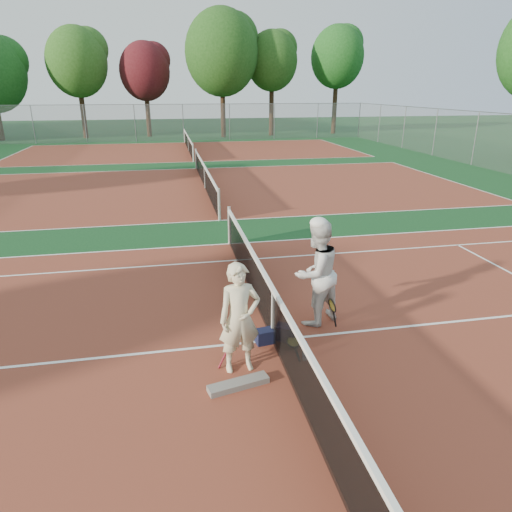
# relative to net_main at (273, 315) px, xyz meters

# --- Properties ---
(ground) EXTENTS (130.00, 130.00, 0.00)m
(ground) POSITION_rel_net_main_xyz_m (0.00, 0.00, -0.51)
(ground) COLOR #0F3A19
(ground) RESTS_ON ground
(court_main) EXTENTS (23.77, 10.97, 0.01)m
(court_main) POSITION_rel_net_main_xyz_m (0.00, 0.00, -0.51)
(court_main) COLOR maroon
(court_main) RESTS_ON ground
(court_far_a) EXTENTS (23.77, 10.97, 0.01)m
(court_far_a) POSITION_rel_net_main_xyz_m (0.00, 13.50, -0.51)
(court_far_a) COLOR maroon
(court_far_a) RESTS_ON ground
(court_far_b) EXTENTS (23.77, 10.97, 0.01)m
(court_far_b) POSITION_rel_net_main_xyz_m (0.00, 27.00, -0.51)
(court_far_b) COLOR maroon
(court_far_b) RESTS_ON ground
(net_main) EXTENTS (0.10, 10.98, 1.02)m
(net_main) POSITION_rel_net_main_xyz_m (0.00, 0.00, 0.00)
(net_main) COLOR black
(net_main) RESTS_ON ground
(net_far_a) EXTENTS (0.10, 10.98, 1.02)m
(net_far_a) POSITION_rel_net_main_xyz_m (0.00, 13.50, 0.00)
(net_far_a) COLOR black
(net_far_a) RESTS_ON ground
(net_far_b) EXTENTS (0.10, 10.98, 1.02)m
(net_far_b) POSITION_rel_net_main_xyz_m (0.00, 27.00, 0.00)
(net_far_b) COLOR black
(net_far_b) RESTS_ON ground
(fence_back) EXTENTS (32.00, 0.06, 3.00)m
(fence_back) POSITION_rel_net_main_xyz_m (0.00, 34.00, 0.99)
(fence_back) COLOR slate
(fence_back) RESTS_ON ground
(player_a) EXTENTS (0.69, 0.49, 1.79)m
(player_a) POSITION_rel_net_main_xyz_m (-0.70, -0.74, 0.39)
(player_a) COLOR beige
(player_a) RESTS_ON ground
(player_b) EXTENTS (1.22, 1.12, 2.01)m
(player_b) POSITION_rel_net_main_xyz_m (0.94, 0.54, 0.50)
(player_b) COLOR silver
(player_b) RESTS_ON ground
(racket_red) EXTENTS (0.42, 0.38, 0.52)m
(racket_red) POSITION_rel_net_main_xyz_m (-0.81, -0.58, -0.25)
(racket_red) COLOR maroon
(racket_red) RESTS_ON ground
(racket_black_held) EXTENTS (0.23, 0.30, 0.59)m
(racket_black_held) POSITION_rel_net_main_xyz_m (1.18, 0.24, -0.22)
(racket_black_held) COLOR black
(racket_black_held) RESTS_ON ground
(racket_spare) EXTENTS (0.29, 0.60, 0.15)m
(racket_spare) POSITION_rel_net_main_xyz_m (0.29, -0.30, -0.43)
(racket_spare) COLOR black
(racket_spare) RESTS_ON ground
(sports_bag_navy) EXTENTS (0.35, 0.27, 0.26)m
(sports_bag_navy) POSITION_rel_net_main_xyz_m (-0.15, -0.05, -0.38)
(sports_bag_navy) COLOR black
(sports_bag_navy) RESTS_ON ground
(sports_bag_purple) EXTENTS (0.42, 0.38, 0.28)m
(sports_bag_purple) POSITION_rel_net_main_xyz_m (0.23, -0.02, -0.37)
(sports_bag_purple) COLOR black
(sports_bag_purple) RESTS_ON ground
(net_cover_canvas) EXTENTS (0.96, 0.43, 0.10)m
(net_cover_canvas) POSITION_rel_net_main_xyz_m (-0.81, -1.22, -0.46)
(net_cover_canvas) COLOR slate
(net_cover_canvas) RESTS_ON ground
(water_bottle) EXTENTS (0.09, 0.09, 0.30)m
(water_bottle) POSITION_rel_net_main_xyz_m (0.39, -0.70, -0.36)
(water_bottle) COLOR #A9BDD7
(water_bottle) RESTS_ON ground
(tree_back_1) EXTENTS (5.13, 5.13, 9.34)m
(tree_back_1) POSITION_rel_net_main_xyz_m (-8.65, 37.91, 5.86)
(tree_back_1) COLOR #382314
(tree_back_1) RESTS_ON ground
(tree_back_maroon) EXTENTS (4.47, 4.47, 8.27)m
(tree_back_maroon) POSITION_rel_net_main_xyz_m (-3.01, 38.31, 5.16)
(tree_back_maroon) COLOR #382314
(tree_back_maroon) RESTS_ON ground
(tree_back_3) EXTENTS (6.42, 6.42, 10.88)m
(tree_back_3) POSITION_rel_net_main_xyz_m (3.75, 36.47, 6.67)
(tree_back_3) COLOR #382314
(tree_back_3) RESTS_ON ground
(tree_back_4) EXTENTS (4.65, 4.65, 9.29)m
(tree_back_4) POSITION_rel_net_main_xyz_m (8.47, 37.27, 6.07)
(tree_back_4) COLOR #382314
(tree_back_4) RESTS_ON ground
(tree_back_5) EXTENTS (5.02, 5.02, 9.96)m
(tree_back_5) POSITION_rel_net_main_xyz_m (15.04, 38.02, 6.53)
(tree_back_5) COLOR #382314
(tree_back_5) RESTS_ON ground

